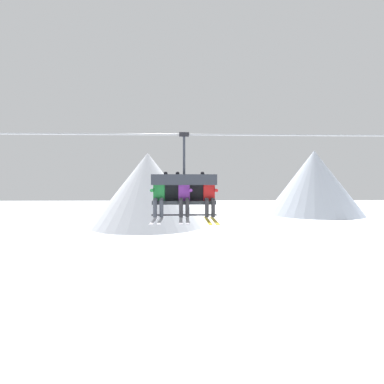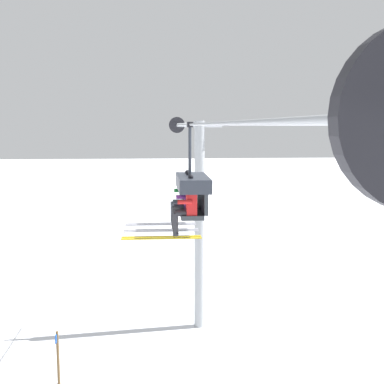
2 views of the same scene
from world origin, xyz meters
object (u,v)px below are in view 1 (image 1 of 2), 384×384
object	(u,v)px
skier_green	(159,194)
skier_red	(209,194)
chairlift_chair	(184,185)
skier_purple	(184,194)

from	to	relation	value
skier_green	skier_red	distance (m)	1.42
skier_green	chairlift_chair	bearing A→B (deg)	16.78
chairlift_chair	skier_red	world-z (taller)	chairlift_chair
chairlift_chair	skier_red	xyz separation A→B (m)	(0.71, -0.21, -0.28)
skier_purple	skier_red	size ratio (longest dim) A/B	1.00
skier_green	skier_purple	bearing A→B (deg)	0.00
skier_purple	skier_red	world-z (taller)	same
skier_red	skier_purple	bearing A→B (deg)	180.00
skier_green	skier_red	world-z (taller)	same
skier_red	skier_green	bearing A→B (deg)	180.00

